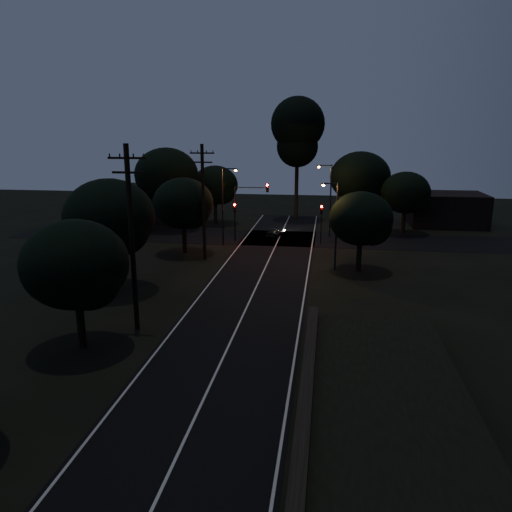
% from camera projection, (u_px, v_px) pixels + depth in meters
% --- Properties ---
extents(road_surface, '(60.00, 70.00, 0.03)m').
position_uv_depth(road_surface, '(267.00, 263.00, 44.95)').
color(road_surface, black).
rests_on(road_surface, ground).
extents(retaining_wall, '(6.93, 26.00, 1.60)m').
position_uv_depth(retaining_wall, '(394.00, 471.00, 16.76)').
color(retaining_wall, black).
rests_on(retaining_wall, ground).
extents(utility_pole_mid, '(2.20, 0.30, 11.00)m').
position_uv_depth(utility_pole_mid, '(132.00, 236.00, 28.90)').
color(utility_pole_mid, black).
rests_on(utility_pole_mid, ground).
extents(utility_pole_far, '(2.20, 0.30, 10.50)m').
position_uv_depth(utility_pole_far, '(203.00, 200.00, 45.27)').
color(utility_pole_far, black).
rests_on(utility_pole_far, ground).
extents(tree_left_b, '(5.66, 5.66, 7.19)m').
position_uv_depth(tree_left_b, '(78.00, 267.00, 26.43)').
color(tree_left_b, black).
rests_on(tree_left_b, ground).
extents(tree_left_c, '(6.61, 6.61, 8.35)m').
position_uv_depth(tree_left_c, '(112.00, 220.00, 36.16)').
color(tree_left_c, black).
rests_on(tree_left_c, ground).
extents(tree_left_d, '(5.77, 5.77, 7.33)m').
position_uv_depth(tree_left_d, '(185.00, 205.00, 47.58)').
color(tree_left_d, black).
rests_on(tree_left_d, ground).
extents(tree_far_nw, '(5.80, 5.80, 7.35)m').
position_uv_depth(tree_far_nw, '(216.00, 186.00, 62.99)').
color(tree_far_nw, black).
rests_on(tree_far_nw, ground).
extents(tree_far_w, '(7.59, 7.59, 9.68)m').
position_uv_depth(tree_far_w, '(168.00, 176.00, 59.42)').
color(tree_far_w, black).
rests_on(tree_far_w, ground).
extents(tree_far_ne, '(7.28, 7.28, 9.21)m').
position_uv_depth(tree_far_ne, '(362.00, 179.00, 60.16)').
color(tree_far_ne, black).
rests_on(tree_far_ne, ground).
extents(tree_far_e, '(5.60, 5.60, 7.10)m').
position_uv_depth(tree_far_e, '(407.00, 194.00, 56.97)').
color(tree_far_e, black).
rests_on(tree_far_e, ground).
extents(tree_right_a, '(5.33, 5.33, 6.78)m').
position_uv_depth(tree_right_a, '(363.00, 220.00, 41.55)').
color(tree_right_a, black).
rests_on(tree_right_a, ground).
extents(tall_pine, '(7.01, 7.01, 15.93)m').
position_uv_depth(tall_pine, '(298.00, 131.00, 64.88)').
color(tall_pine, black).
rests_on(tall_pine, ground).
extents(building_left, '(10.00, 8.00, 4.40)m').
position_uv_depth(building_left, '(139.00, 202.00, 67.20)').
color(building_left, black).
rests_on(building_left, ground).
extents(building_right, '(9.00, 7.00, 4.00)m').
position_uv_depth(building_right, '(446.00, 209.00, 62.67)').
color(building_right, black).
rests_on(building_right, ground).
extents(signal_left, '(0.28, 0.35, 4.10)m').
position_uv_depth(signal_left, '(235.00, 215.00, 53.39)').
color(signal_left, black).
rests_on(signal_left, ground).
extents(signal_right, '(0.28, 0.35, 4.10)m').
position_uv_depth(signal_right, '(321.00, 217.00, 52.12)').
color(signal_right, black).
rests_on(signal_right, ground).
extents(signal_mast, '(3.70, 0.35, 6.25)m').
position_uv_depth(signal_mast, '(250.00, 201.00, 52.79)').
color(signal_mast, black).
rests_on(signal_mast, ground).
extents(streetlight_a, '(1.66, 0.26, 8.00)m').
position_uv_depth(streetlight_a, '(224.00, 201.00, 51.14)').
color(streetlight_a, black).
rests_on(streetlight_a, ground).
extents(streetlight_b, '(1.66, 0.26, 8.00)m').
position_uv_depth(streetlight_b, '(329.00, 195.00, 55.42)').
color(streetlight_b, black).
rests_on(streetlight_b, ground).
extents(streetlight_c, '(1.46, 0.26, 7.50)m').
position_uv_depth(streetlight_c, '(335.00, 220.00, 42.00)').
color(streetlight_c, black).
rests_on(streetlight_c, ground).
extents(car, '(2.00, 3.30, 1.05)m').
position_uv_depth(car, '(275.00, 232.00, 56.02)').
color(car, black).
rests_on(car, ground).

